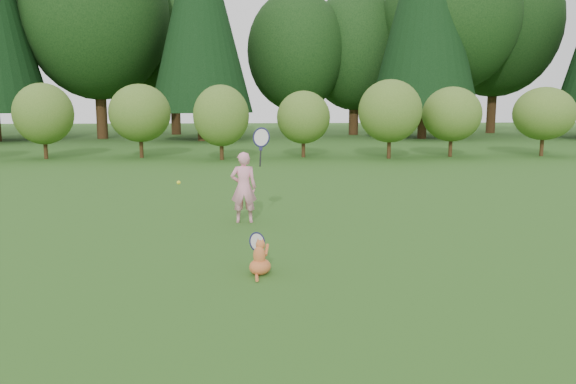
{
  "coord_description": "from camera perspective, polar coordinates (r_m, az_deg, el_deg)",
  "views": [
    {
      "loc": [
        -0.38,
        -7.28,
        1.98
      ],
      "look_at": [
        0.2,
        0.8,
        0.7
      ],
      "focal_mm": 35.0,
      "sensor_mm": 36.0,
      "label": 1
    }
  ],
  "objects": [
    {
      "name": "cat",
      "position": [
        6.62,
        -2.88,
        -6.48
      ],
      "size": [
        0.43,
        0.65,
        0.57
      ],
      "rotation": [
        0.0,
        0.0,
        -0.44
      ],
      "color": "#D35128",
      "rests_on": "ground"
    },
    {
      "name": "child",
      "position": [
        9.38,
        -4.47,
        0.64
      ],
      "size": [
        0.67,
        0.42,
        1.78
      ],
      "rotation": [
        0.0,
        0.0,
        3.13
      ],
      "color": "pink",
      "rests_on": "ground"
    },
    {
      "name": "shrub_row",
      "position": [
        20.29,
        -3.07,
        7.34
      ],
      "size": [
        28.0,
        3.0,
        2.8
      ],
      "primitive_type": null,
      "color": "#416820",
      "rests_on": "ground"
    },
    {
      "name": "ground",
      "position": [
        7.55,
        -1.08,
        -6.22
      ],
      "size": [
        100.0,
        100.0,
        0.0
      ],
      "primitive_type": "plane",
      "color": "#214D15",
      "rests_on": "ground"
    },
    {
      "name": "tennis_ball",
      "position": [
        9.47,
        -11.05,
        0.95
      ],
      "size": [
        0.07,
        0.07,
        0.07
      ],
      "color": "yellow",
      "rests_on": "ground"
    }
  ]
}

